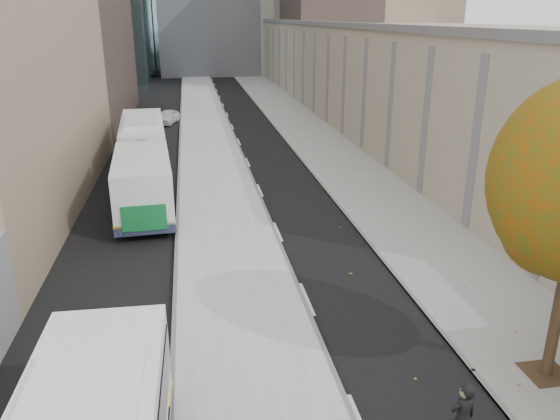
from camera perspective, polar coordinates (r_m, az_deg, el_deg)
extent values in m
cube|color=#B5B5B5|center=(33.74, -6.99, 4.51)|extent=(4.25, 150.00, 0.15)
cube|color=gray|center=(34.97, 6.26, 5.02)|extent=(4.75, 150.00, 0.08)
cube|color=gray|center=(65.11, 9.42, 15.17)|extent=(18.00, 92.00, 8.00)
cylinder|color=#331E16|center=(15.43, 26.92, -10.08)|extent=(0.28, 0.28, 3.24)
cube|color=white|center=(30.77, -14.08, 5.17)|extent=(3.60, 17.14, 2.83)
cube|color=black|center=(30.65, -14.16, 6.11)|extent=(3.62, 16.46, 0.98)
cube|color=#157838|center=(22.79, -15.45, -0.88)|extent=(1.80, 0.18, 1.10)
imported|color=black|center=(12.15, 18.54, -19.92)|extent=(0.65, 0.48, 1.64)
sphere|color=#5B8544|center=(11.78, 18.88, -17.60)|extent=(0.25, 0.25, 0.25)
imported|color=white|center=(48.53, -11.70, 9.50)|extent=(2.32, 3.69, 1.17)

